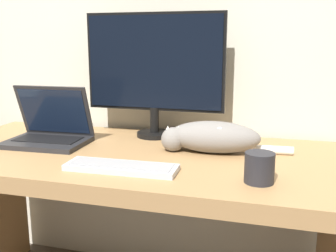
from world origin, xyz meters
The scene contains 7 objects.
wall_back centered at (0.00, 0.83, 1.30)m, with size 6.40×0.06×2.60m.
desk centered at (0.00, 0.38, 0.59)m, with size 1.63×0.77×0.74m.
monitor centered at (0.02, 0.66, 1.05)m, with size 0.63×0.16×0.55m.
laptop centered at (-0.38, 0.41, 0.79)m, with size 0.34×0.25×0.24m.
external_keyboard centered at (0.06, 0.16, 0.75)m, with size 0.39×0.13×0.02m.
cat centered at (0.31, 0.47, 0.80)m, with size 0.51×0.18×0.12m.
coffee_mug centered at (0.51, 0.17, 0.79)m, with size 0.09×0.09×0.10m.
Camera 1 is at (0.55, -1.01, 1.17)m, focal length 42.00 mm.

